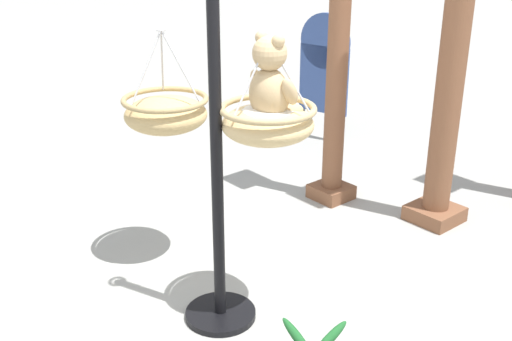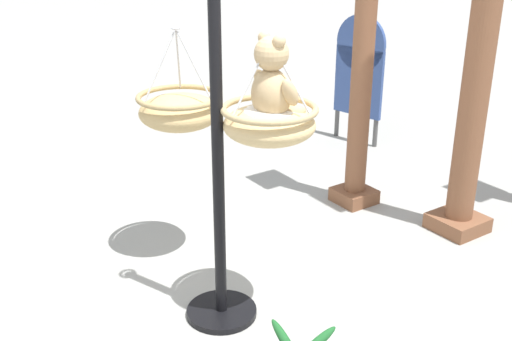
% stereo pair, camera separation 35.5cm
% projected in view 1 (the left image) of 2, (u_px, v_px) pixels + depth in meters
% --- Properties ---
extents(ground_plane, '(40.00, 40.00, 0.00)m').
position_uv_depth(ground_plane, '(249.00, 326.00, 3.88)').
color(ground_plane, '#9E9E99').
extents(display_pole_central, '(0.44, 0.44, 2.44)m').
position_uv_depth(display_pole_central, '(218.00, 208.00, 3.68)').
color(display_pole_central, black).
rests_on(display_pole_central, ground).
extents(hanging_basket_with_teddy, '(0.55, 0.55, 0.58)m').
position_uv_depth(hanging_basket_with_teddy, '(268.00, 122.00, 3.53)').
color(hanging_basket_with_teddy, tan).
extents(teddy_bear, '(0.34, 0.30, 0.49)m').
position_uv_depth(teddy_bear, '(271.00, 83.00, 3.46)').
color(teddy_bear, tan).
extents(hanging_basket_left_high, '(0.58, 0.58, 0.69)m').
position_uv_depth(hanging_basket_left_high, '(166.00, 112.00, 4.22)').
color(hanging_basket_left_high, tan).
extents(greenhouse_pillar_left, '(0.40, 0.40, 3.05)m').
position_uv_depth(greenhouse_pillar_left, '(455.00, 40.00, 4.64)').
color(greenhouse_pillar_left, brown).
rests_on(greenhouse_pillar_left, ground).
extents(greenhouse_pillar_far_back, '(0.33, 0.33, 2.59)m').
position_uv_depth(greenhouse_pillar_far_back, '(338.00, 58.00, 5.13)').
color(greenhouse_pillar_far_back, brown).
rests_on(greenhouse_pillar_far_back, ground).
extents(display_sign_board, '(0.59, 0.16, 1.37)m').
position_uv_depth(display_sign_board, '(324.00, 66.00, 6.76)').
color(display_sign_board, '#334C8C').
rests_on(display_sign_board, ground).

